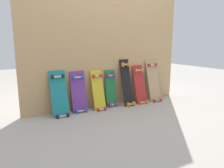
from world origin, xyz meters
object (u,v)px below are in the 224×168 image
Objects in this scene: skateboard_purple at (79,94)px; skateboard_green at (111,90)px; skateboard_red at (140,86)px; skateboard_black at (127,84)px; skateboard_yellow at (99,93)px; skateboard_teal at (60,96)px; skateboard_natural at (154,83)px.

skateboard_purple reaches higher than skateboard_green.
skateboard_black is at bearing -177.97° from skateboard_red.
skateboard_red is (0.27, 0.01, -0.06)m from skateboard_black.
skateboard_green is (0.24, 0.05, 0.00)m from skateboard_yellow.
skateboard_red reaches higher than skateboard_purple.
skateboard_teal is at bearing -179.28° from skateboard_yellow.
skateboard_green is 0.92× the size of skateboard_red.
skateboard_teal is 0.87× the size of skateboard_black.
skateboard_green is 0.53m from skateboard_red.
skateboard_yellow is (0.59, 0.01, -0.02)m from skateboard_teal.
skateboard_red is at bearing 2.03° from skateboard_black.
skateboard_purple is 1.04× the size of skateboard_green.
skateboard_purple is at bearing 173.87° from skateboard_yellow.
skateboard_red is at bearing -1.86° from skateboard_purple.
skateboard_red is (0.52, -0.05, 0.02)m from skateboard_green.
skateboard_red is at bearing 178.52° from skateboard_natural.
skateboard_green is at bearing 11.80° from skateboard_yellow.
skateboard_red is at bearing 0.21° from skateboard_teal.
skateboard_purple is 0.54m from skateboard_green.
skateboard_black is (1.10, -0.00, 0.06)m from skateboard_teal.
skateboard_yellow is at bearing 0.72° from skateboard_teal.
skateboard_purple is 1.01× the size of skateboard_yellow.
skateboard_purple is at bearing -178.01° from skateboard_green.
skateboard_yellow is 0.82× the size of skateboard_black.
skateboard_red is 0.90× the size of skateboard_natural.
skateboard_yellow is (0.30, -0.03, -0.01)m from skateboard_purple.
skateboard_black is at bearing -0.23° from skateboard_teal.
skateboard_yellow is 0.51m from skateboard_black.
skateboard_green is 0.80× the size of skateboard_black.
skateboard_green is (0.54, 0.02, -0.00)m from skateboard_purple.
skateboard_natural is at bearing -0.08° from skateboard_teal.
skateboard_teal is 0.30m from skateboard_purple.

